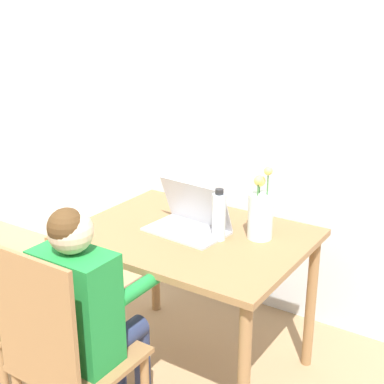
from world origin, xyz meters
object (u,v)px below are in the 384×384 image
at_px(flower_vase, 261,213).
at_px(water_bottle, 219,216).
at_px(laptop, 190,220).
at_px(chair_occupied, 66,359).
at_px(person_seated, 87,304).

bearing_deg(flower_vase, water_bottle, -140.95).
distance_m(flower_vase, water_bottle, 0.19).
distance_m(laptop, flower_vase, 0.33).
xyz_separation_m(chair_occupied, flower_vase, (0.34, 0.87, 0.36)).
height_order(chair_occupied, laptop, laptop).
xyz_separation_m(person_seated, water_bottle, (0.20, 0.63, 0.19)).
bearing_deg(laptop, water_bottle, -1.61).
bearing_deg(flower_vase, person_seated, -114.71).
xyz_separation_m(laptop, flower_vase, (0.31, 0.10, 0.06)).
xyz_separation_m(chair_occupied, water_bottle, (0.20, 0.76, 0.36)).
bearing_deg(flower_vase, laptop, -162.32).
relative_size(laptop, flower_vase, 1.14).
bearing_deg(laptop, chair_occupied, -87.81).
height_order(laptop, water_bottle, water_bottle).
bearing_deg(water_bottle, person_seated, -107.61).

